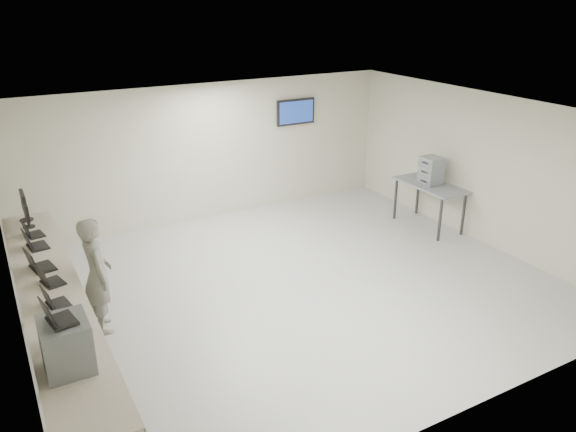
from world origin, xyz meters
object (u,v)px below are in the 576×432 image
workbench (52,295)px  equipment_box (66,345)px  side_table (430,187)px  soldier (97,275)px

workbench → equipment_box: bearing=-92.0°
equipment_box → side_table: bearing=19.9°
workbench → soldier: soldier is taller
workbench → soldier: bearing=21.5°
equipment_box → soldier: 2.18m
equipment_box → side_table: (7.25, 2.65, -0.34)m
workbench → soldier: (0.62, 0.24, 0.01)m
equipment_box → soldier: bearing=71.3°
soldier → equipment_box: bearing=161.8°
workbench → side_table: bearing=6.7°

